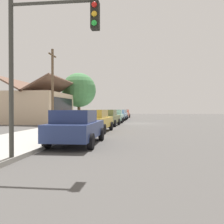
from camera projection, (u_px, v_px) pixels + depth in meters
The scene contains 14 objects.
ground_plane at pixel (137, 123), 27.81m from camera, with size 120.00×120.00×0.00m, color #4C4947.
sidewalk_curb at pixel (90, 122), 28.46m from camera, with size 60.00×4.20×0.16m, color #A3A099.
car_navy at pixel (77, 127), 11.19m from camera, with size 4.76×2.11×1.59m.
car_mustard at pixel (96, 121), 17.37m from camera, with size 4.82×2.11×1.59m.
car_olive at pixel (108, 118), 23.77m from camera, with size 4.46×2.12×1.59m.
car_seafoam at pixel (115, 116), 29.83m from camera, with size 4.50×2.02×1.59m.
car_skyblue at pixel (120, 115), 35.72m from camera, with size 4.48×2.09×1.59m.
car_silver at pixel (122, 114), 41.88m from camera, with size 4.55×2.14×1.59m.
car_coral at pixel (125, 113), 48.21m from camera, with size 4.75×2.15×1.59m.
storefront_building at pixel (39, 107), 29.77m from camera, with size 9.69×6.30×5.33m.
shade_tree at pixel (79, 90), 35.86m from camera, with size 5.04×5.04×6.99m.
traffic_light_main at pixel (44, 47), 7.25m from camera, with size 0.37×2.79×5.20m.
utility_pole_wooden at pixel (53, 86), 23.68m from camera, with size 1.80×0.24×7.50m.
fire_hydrant_red at pixel (116, 115), 45.91m from camera, with size 0.22×0.22×0.71m.
Camera 1 is at (-27.95, -0.31, 1.62)m, focal length 38.97 mm.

